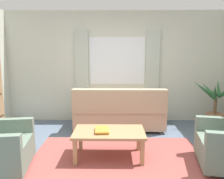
{
  "coord_description": "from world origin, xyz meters",
  "views": [
    {
      "loc": [
        -0.05,
        -3.13,
        1.64
      ],
      "look_at": [
        -0.1,
        0.7,
        1.01
      ],
      "focal_mm": 36.02,
      "sensor_mm": 36.0,
      "label": 1
    }
  ],
  "objects_px": {
    "book_stack_on_table": "(102,130)",
    "potted_plant": "(216,108)",
    "couch": "(119,113)",
    "coffee_table": "(109,134)"
  },
  "relations": [
    {
      "from": "couch",
      "to": "book_stack_on_table",
      "type": "xyz_separation_m",
      "value": [
        -0.29,
        -1.37,
        0.09
      ]
    },
    {
      "from": "coffee_table",
      "to": "book_stack_on_table",
      "type": "bearing_deg",
      "value": -162.52
    },
    {
      "from": "coffee_table",
      "to": "book_stack_on_table",
      "type": "relative_size",
      "value": 3.36
    },
    {
      "from": "book_stack_on_table",
      "to": "potted_plant",
      "type": "distance_m",
      "value": 2.86
    },
    {
      "from": "book_stack_on_table",
      "to": "potted_plant",
      "type": "xyz_separation_m",
      "value": [
        2.41,
        1.53,
        -0.01
      ]
    },
    {
      "from": "couch",
      "to": "potted_plant",
      "type": "xyz_separation_m",
      "value": [
        2.12,
        0.16,
        0.08
      ]
    },
    {
      "from": "coffee_table",
      "to": "potted_plant",
      "type": "distance_m",
      "value": 2.75
    },
    {
      "from": "coffee_table",
      "to": "potted_plant",
      "type": "relative_size",
      "value": 0.97
    },
    {
      "from": "couch",
      "to": "coffee_table",
      "type": "relative_size",
      "value": 1.73
    },
    {
      "from": "book_stack_on_table",
      "to": "potted_plant",
      "type": "relative_size",
      "value": 0.29
    }
  ]
}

